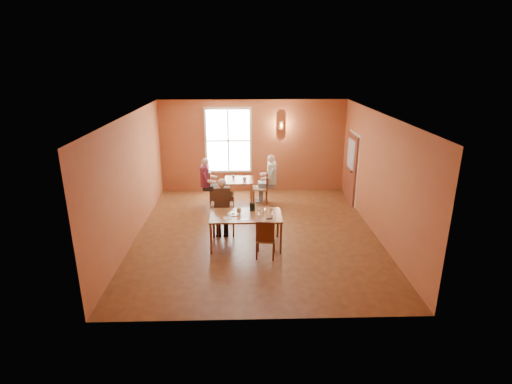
{
  "coord_description": "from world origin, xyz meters",
  "views": [
    {
      "loc": [
        -0.28,
        -9.27,
        4.28
      ],
      "look_at": [
        0.0,
        0.2,
        1.05
      ],
      "focal_mm": 28.0,
      "sensor_mm": 36.0,
      "label": 1
    }
  ],
  "objects_px": {
    "second_table": "(239,191)",
    "chair_diner_white": "(260,187)",
    "main_table": "(246,230)",
    "diner_main": "(226,210)",
    "chair_empty": "(266,238)",
    "chair_diner_maroon": "(217,187)",
    "diner_maroon": "(216,181)",
    "diner_white": "(261,180)",
    "chair_diner_main": "(226,217)"
  },
  "relations": [
    {
      "from": "chair_diner_main",
      "to": "chair_diner_white",
      "type": "relative_size",
      "value": 0.95
    },
    {
      "from": "second_table",
      "to": "chair_diner_main",
      "type": "bearing_deg",
      "value": -97.55
    },
    {
      "from": "chair_empty",
      "to": "chair_diner_white",
      "type": "height_order",
      "value": "chair_diner_white"
    },
    {
      "from": "second_table",
      "to": "diner_white",
      "type": "relative_size",
      "value": 0.59
    },
    {
      "from": "diner_white",
      "to": "chair_diner_maroon",
      "type": "bearing_deg",
      "value": 90.0
    },
    {
      "from": "chair_diner_maroon",
      "to": "chair_diner_white",
      "type": "bearing_deg",
      "value": 90.0
    },
    {
      "from": "chair_empty",
      "to": "chair_diner_white",
      "type": "xyz_separation_m",
      "value": [
        0.01,
        3.49,
        0.03
      ]
    },
    {
      "from": "main_table",
      "to": "diner_maroon",
      "type": "bearing_deg",
      "value": 106.85
    },
    {
      "from": "diner_main",
      "to": "chair_diner_white",
      "type": "relative_size",
      "value": 1.36
    },
    {
      "from": "second_table",
      "to": "chair_diner_white",
      "type": "distance_m",
      "value": 0.66
    },
    {
      "from": "diner_main",
      "to": "chair_diner_white",
      "type": "bearing_deg",
      "value": -112.53
    },
    {
      "from": "chair_empty",
      "to": "chair_diner_maroon",
      "type": "distance_m",
      "value": 3.72
    },
    {
      "from": "second_table",
      "to": "diner_maroon",
      "type": "bearing_deg",
      "value": 180.0
    },
    {
      "from": "chair_diner_white",
      "to": "diner_maroon",
      "type": "height_order",
      "value": "diner_maroon"
    },
    {
      "from": "main_table",
      "to": "diner_main",
      "type": "relative_size",
      "value": 1.23
    },
    {
      "from": "diner_maroon",
      "to": "diner_main",
      "type": "bearing_deg",
      "value": 9.45
    },
    {
      "from": "chair_empty",
      "to": "chair_diner_maroon",
      "type": "xyz_separation_m",
      "value": [
        -1.29,
        3.49,
        0.06
      ]
    },
    {
      "from": "chair_diner_main",
      "to": "diner_maroon",
      "type": "distance_m",
      "value": 2.3
    },
    {
      "from": "diner_main",
      "to": "diner_white",
      "type": "height_order",
      "value": "diner_white"
    },
    {
      "from": "chair_diner_white",
      "to": "chair_diner_main",
      "type": "bearing_deg",
      "value": 157.2
    },
    {
      "from": "chair_diner_main",
      "to": "diner_white",
      "type": "distance_m",
      "value": 2.47
    },
    {
      "from": "chair_diner_maroon",
      "to": "diner_white",
      "type": "bearing_deg",
      "value": 90.0
    },
    {
      "from": "main_table",
      "to": "diner_main",
      "type": "xyz_separation_m",
      "value": [
        -0.5,
        0.62,
        0.28
      ]
    },
    {
      "from": "chair_diner_maroon",
      "to": "chair_empty",
      "type": "bearing_deg",
      "value": 20.26
    },
    {
      "from": "chair_empty",
      "to": "chair_diner_maroon",
      "type": "height_order",
      "value": "chair_diner_maroon"
    },
    {
      "from": "chair_diner_white",
      "to": "chair_diner_maroon",
      "type": "distance_m",
      "value": 1.3
    },
    {
      "from": "chair_diner_white",
      "to": "diner_white",
      "type": "height_order",
      "value": "diner_white"
    },
    {
      "from": "chair_diner_main",
      "to": "chair_empty",
      "type": "relative_size",
      "value": 1.02
    },
    {
      "from": "chair_empty",
      "to": "second_table",
      "type": "xyz_separation_m",
      "value": [
        -0.64,
        3.49,
        -0.09
      ]
    },
    {
      "from": "chair_empty",
      "to": "diner_maroon",
      "type": "bearing_deg",
      "value": 118.42
    },
    {
      "from": "diner_main",
      "to": "second_table",
      "type": "bearing_deg",
      "value": -97.45
    },
    {
      "from": "diner_white",
      "to": "second_table",
      "type": "bearing_deg",
      "value": 90.0
    },
    {
      "from": "chair_diner_white",
      "to": "chair_diner_maroon",
      "type": "xyz_separation_m",
      "value": [
        -1.3,
        0.0,
        0.02
      ]
    },
    {
      "from": "diner_main",
      "to": "second_table",
      "type": "xyz_separation_m",
      "value": [
        0.3,
        2.29,
        -0.3
      ]
    },
    {
      "from": "chair_diner_main",
      "to": "chair_diner_white",
      "type": "height_order",
      "value": "chair_diner_white"
    },
    {
      "from": "chair_diner_white",
      "to": "chair_diner_maroon",
      "type": "height_order",
      "value": "chair_diner_maroon"
    },
    {
      "from": "chair_diner_maroon",
      "to": "diner_maroon",
      "type": "xyz_separation_m",
      "value": [
        -0.03,
        0.0,
        0.19
      ]
    },
    {
      "from": "diner_main",
      "to": "chair_empty",
      "type": "bearing_deg",
      "value": 127.95
    },
    {
      "from": "chair_diner_white",
      "to": "diner_maroon",
      "type": "relative_size",
      "value": 0.7
    },
    {
      "from": "main_table",
      "to": "diner_white",
      "type": "relative_size",
      "value": 1.16
    },
    {
      "from": "diner_main",
      "to": "diner_white",
      "type": "bearing_deg",
      "value": -113.17
    },
    {
      "from": "chair_empty",
      "to": "diner_white",
      "type": "distance_m",
      "value": 3.5
    },
    {
      "from": "chair_diner_main",
      "to": "chair_empty",
      "type": "height_order",
      "value": "chair_diner_main"
    },
    {
      "from": "diner_maroon",
      "to": "chair_diner_white",
      "type": "bearing_deg",
      "value": 90.0
    },
    {
      "from": "diner_main",
      "to": "diner_maroon",
      "type": "relative_size",
      "value": 0.96
    },
    {
      "from": "diner_main",
      "to": "diner_white",
      "type": "relative_size",
      "value": 0.94
    },
    {
      "from": "chair_empty",
      "to": "chair_diner_white",
      "type": "relative_size",
      "value": 0.93
    },
    {
      "from": "chair_diner_main",
      "to": "diner_white",
      "type": "xyz_separation_m",
      "value": [
        0.98,
        2.26,
        0.25
      ]
    },
    {
      "from": "main_table",
      "to": "diner_main",
      "type": "bearing_deg",
      "value": 128.88
    },
    {
      "from": "main_table",
      "to": "chair_diner_main",
      "type": "distance_m",
      "value": 0.82
    }
  ]
}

